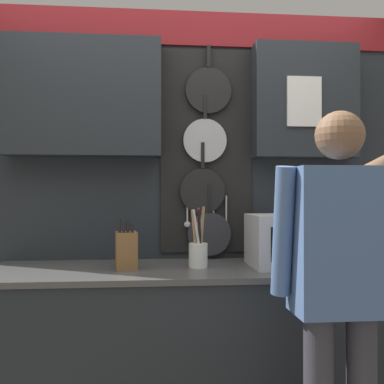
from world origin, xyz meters
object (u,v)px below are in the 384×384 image
(person, at_px, (339,272))
(knife_block, at_px, (126,250))
(utensil_crock, at_px, (198,251))
(microwave, at_px, (298,240))

(person, bearing_deg, knife_block, 145.46)
(person, bearing_deg, utensil_crock, 129.58)
(utensil_crock, bearing_deg, knife_block, -179.87)
(microwave, xyz_separation_m, utensil_crock, (-0.56, 0.00, -0.05))
(person, bearing_deg, microwave, 85.97)
(microwave, relative_size, knife_block, 1.96)
(microwave, relative_size, person, 0.33)
(utensil_crock, bearing_deg, person, -50.42)
(knife_block, distance_m, utensil_crock, 0.39)
(utensil_crock, bearing_deg, microwave, -0.19)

